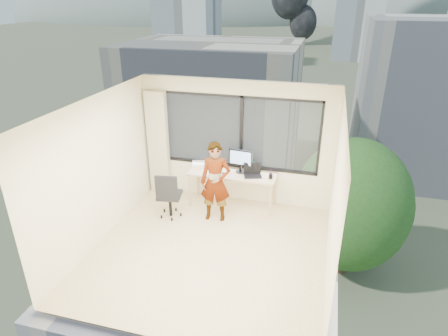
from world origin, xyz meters
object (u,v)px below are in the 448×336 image
(desk, at_px, (232,189))
(handbag, at_px, (252,166))
(monitor, at_px, (241,161))
(game_console, at_px, (199,164))
(person, at_px, (215,182))
(laptop, at_px, (253,171))
(chair, at_px, (170,194))

(desk, relative_size, handbag, 6.47)
(monitor, height_order, game_console, monitor)
(person, xyz_separation_m, laptop, (0.62, 0.56, 0.06))
(laptop, xyz_separation_m, handbag, (-0.07, 0.26, -0.01))
(monitor, bearing_deg, chair, -140.46)
(desk, xyz_separation_m, monitor, (0.15, 0.09, 0.62))
(person, relative_size, game_console, 5.26)
(person, height_order, laptop, person)
(desk, relative_size, monitor, 3.62)
(person, distance_m, handbag, 0.99)
(game_console, relative_size, laptop, 0.83)
(laptop, height_order, handbag, laptop)
(monitor, xyz_separation_m, game_console, (-0.92, 0.09, -0.21))
(game_console, bearing_deg, desk, -30.96)
(desk, height_order, game_console, game_console)
(chair, distance_m, game_console, 1.02)
(desk, bearing_deg, chair, -145.41)
(laptop, bearing_deg, chair, -173.84)
(chair, distance_m, monitor, 1.58)
(chair, relative_size, handbag, 3.60)
(game_console, distance_m, handbag, 1.14)
(chair, height_order, laptop, chair)
(monitor, bearing_deg, person, -110.31)
(person, relative_size, laptop, 4.37)
(laptop, bearing_deg, person, -156.59)
(chair, xyz_separation_m, person, (0.91, 0.15, 0.30))
(laptop, bearing_deg, monitor, 136.58)
(handbag, bearing_deg, monitor, -138.88)
(person, distance_m, game_console, 0.97)
(chair, relative_size, game_console, 3.28)
(chair, distance_m, handbag, 1.79)
(desk, height_order, laptop, laptop)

